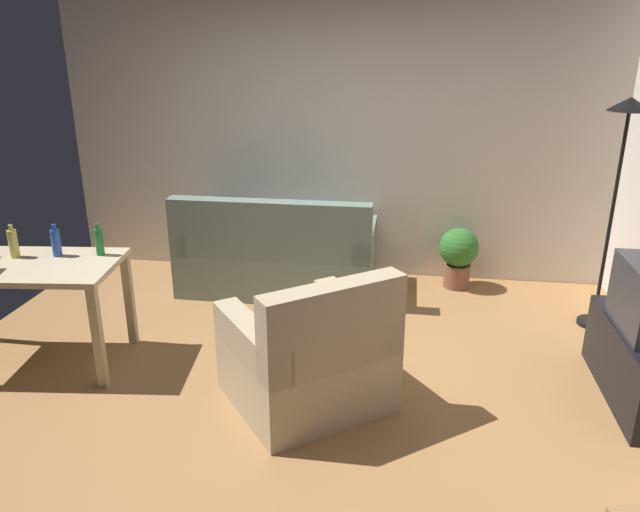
% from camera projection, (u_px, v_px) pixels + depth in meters
% --- Properties ---
extents(ground_plane, '(5.20, 4.40, 0.02)m').
position_uv_depth(ground_plane, '(295.00, 385.00, 4.12)').
color(ground_plane, '#9E7042').
extents(wall_rear, '(5.20, 0.10, 2.70)m').
position_uv_depth(wall_rear, '(336.00, 134.00, 5.70)').
color(wall_rear, silver).
rests_on(wall_rear, ground_plane).
extents(couch, '(1.75, 0.84, 0.92)m').
position_uv_depth(couch, '(277.00, 258.00, 5.55)').
color(couch, slate).
rests_on(couch, ground_plane).
extents(torchiere_lamp, '(0.32, 0.32, 1.81)m').
position_uv_depth(torchiere_lamp, '(622.00, 152.00, 4.49)').
color(torchiere_lamp, black).
rests_on(torchiere_lamp, ground_plane).
extents(desk, '(1.27, 0.83, 0.76)m').
position_uv_depth(desk, '(30.00, 278.00, 4.18)').
color(desk, '#C6B28E').
rests_on(desk, ground_plane).
extents(potted_plant, '(0.36, 0.36, 0.57)m').
position_uv_depth(potted_plant, '(458.00, 253.00, 5.60)').
color(potted_plant, brown).
rests_on(potted_plant, ground_plane).
extents(armchair, '(1.23, 1.22, 0.92)m').
position_uv_depth(armchair, '(310.00, 358.00, 3.80)').
color(armchair, tan).
rests_on(armchair, ground_plane).
extents(bottle_squat, '(0.06, 0.06, 0.24)m').
position_uv_depth(bottle_squat, '(13.00, 243.00, 4.23)').
color(bottle_squat, '#BCB24C').
rests_on(bottle_squat, desk).
extents(bottle_blue, '(0.06, 0.06, 0.23)m').
position_uv_depth(bottle_blue, '(56.00, 242.00, 4.25)').
color(bottle_blue, '#2347A3').
rests_on(bottle_blue, desk).
extents(bottle_green, '(0.06, 0.06, 0.23)m').
position_uv_depth(bottle_green, '(99.00, 241.00, 4.27)').
color(bottle_green, '#1E722D').
rests_on(bottle_green, desk).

